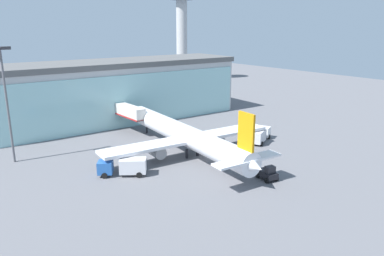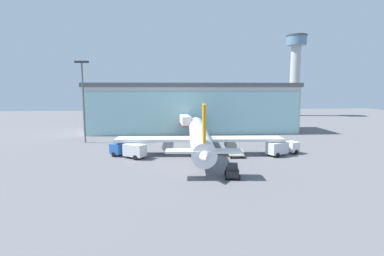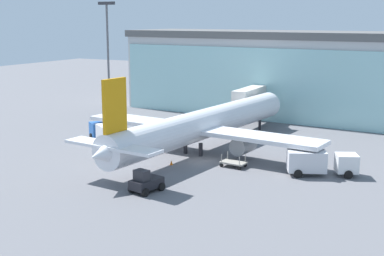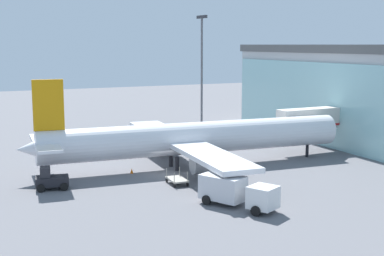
{
  "view_description": "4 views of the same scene",
  "coord_description": "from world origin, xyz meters",
  "px_view_note": "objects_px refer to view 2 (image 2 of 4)",
  "views": [
    {
      "loc": [
        -40.2,
        -46.79,
        22.38
      ],
      "look_at": [
        -1.25,
        3.3,
        4.86
      ],
      "focal_mm": 35.0,
      "sensor_mm": 36.0,
      "label": 1
    },
    {
      "loc": [
        -9.79,
        -53.89,
        13.07
      ],
      "look_at": [
        -3.41,
        4.12,
        5.11
      ],
      "focal_mm": 28.0,
      "sensor_mm": 36.0,
      "label": 2
    },
    {
      "loc": [
        28.08,
        -53.84,
        16.46
      ],
      "look_at": [
        -2.87,
        3.08,
        3.11
      ],
      "focal_mm": 50.0,
      "sensor_mm": 36.0,
      "label": 3
    },
    {
      "loc": [
        53.27,
        -22.97,
        14.29
      ],
      "look_at": [
        -3.9,
        5.23,
        4.32
      ],
      "focal_mm": 50.0,
      "sensor_mm": 36.0,
      "label": 4
    }
  ],
  "objects_px": {
    "apron_light_mast": "(83,95)",
    "safety_cone_wingtip": "(139,152)",
    "jet_bridge": "(184,120)",
    "pushback_tug": "(232,171)",
    "catering_truck": "(129,150)",
    "baggage_cart": "(237,155)",
    "airplane": "(199,136)",
    "safety_cone_nose": "(204,161)",
    "control_tower": "(295,66)",
    "fuel_truck": "(282,148)"
  },
  "relations": [
    {
      "from": "safety_cone_nose",
      "to": "safety_cone_wingtip",
      "type": "height_order",
      "value": "same"
    },
    {
      "from": "airplane",
      "to": "safety_cone_nose",
      "type": "xyz_separation_m",
      "value": [
        -0.18,
        -7.38,
        -3.12
      ]
    },
    {
      "from": "baggage_cart",
      "to": "safety_cone_wingtip",
      "type": "relative_size",
      "value": 5.27
    },
    {
      "from": "airplane",
      "to": "safety_cone_wingtip",
      "type": "distance_m",
      "value": 12.51
    },
    {
      "from": "airplane",
      "to": "pushback_tug",
      "type": "height_order",
      "value": "airplane"
    },
    {
      "from": "safety_cone_wingtip",
      "to": "safety_cone_nose",
      "type": "bearing_deg",
      "value": -36.95
    },
    {
      "from": "fuel_truck",
      "to": "baggage_cart",
      "type": "bearing_deg",
      "value": 163.17
    },
    {
      "from": "control_tower",
      "to": "pushback_tug",
      "type": "relative_size",
      "value": 10.45
    },
    {
      "from": "fuel_truck",
      "to": "catering_truck",
      "type": "bearing_deg",
      "value": 152.4
    },
    {
      "from": "apron_light_mast",
      "to": "safety_cone_nose",
      "type": "xyz_separation_m",
      "value": [
        25.22,
        -21.83,
        -11.04
      ]
    },
    {
      "from": "apron_light_mast",
      "to": "catering_truck",
      "type": "relative_size",
      "value": 2.64
    },
    {
      "from": "catering_truck",
      "to": "safety_cone_wingtip",
      "type": "distance_m",
      "value": 4.25
    },
    {
      "from": "apron_light_mast",
      "to": "safety_cone_wingtip",
      "type": "distance_m",
      "value": 21.64
    },
    {
      "from": "apron_light_mast",
      "to": "baggage_cart",
      "type": "distance_m",
      "value": 38.74
    },
    {
      "from": "control_tower",
      "to": "apron_light_mast",
      "type": "distance_m",
      "value": 100.46
    },
    {
      "from": "control_tower",
      "to": "catering_truck",
      "type": "relative_size",
      "value": 5.03
    },
    {
      "from": "pushback_tug",
      "to": "apron_light_mast",
      "type": "bearing_deg",
      "value": 52.92
    },
    {
      "from": "airplane",
      "to": "fuel_truck",
      "type": "height_order",
      "value": "airplane"
    },
    {
      "from": "catering_truck",
      "to": "pushback_tug",
      "type": "distance_m",
      "value": 21.78
    },
    {
      "from": "catering_truck",
      "to": "airplane",
      "type": "bearing_deg",
      "value": -135.55
    },
    {
      "from": "jet_bridge",
      "to": "pushback_tug",
      "type": "bearing_deg",
      "value": -175.1
    },
    {
      "from": "baggage_cart",
      "to": "pushback_tug",
      "type": "bearing_deg",
      "value": -103.9
    },
    {
      "from": "catering_truck",
      "to": "baggage_cart",
      "type": "bearing_deg",
      "value": -152.34
    },
    {
      "from": "safety_cone_wingtip",
      "to": "pushback_tug",
      "type": "bearing_deg",
      "value": -51.56
    },
    {
      "from": "apron_light_mast",
      "to": "jet_bridge",
      "type": "bearing_deg",
      "value": 13.09
    },
    {
      "from": "catering_truck",
      "to": "control_tower",
      "type": "bearing_deg",
      "value": -96.42
    },
    {
      "from": "airplane",
      "to": "safety_cone_nose",
      "type": "distance_m",
      "value": 8.02
    },
    {
      "from": "fuel_truck",
      "to": "safety_cone_nose",
      "type": "xyz_separation_m",
      "value": [
        -15.97,
        -3.97,
        -1.19
      ]
    },
    {
      "from": "jet_bridge",
      "to": "safety_cone_nose",
      "type": "relative_size",
      "value": 23.69
    },
    {
      "from": "airplane",
      "to": "fuel_truck",
      "type": "xyz_separation_m",
      "value": [
        15.79,
        -3.42,
        -1.93
      ]
    },
    {
      "from": "airplane",
      "to": "fuel_truck",
      "type": "distance_m",
      "value": 16.27
    },
    {
      "from": "baggage_cart",
      "to": "jet_bridge",
      "type": "bearing_deg",
      "value": 110.74
    },
    {
      "from": "control_tower",
      "to": "jet_bridge",
      "type": "bearing_deg",
      "value": -135.45
    },
    {
      "from": "jet_bridge",
      "to": "apron_light_mast",
      "type": "xyz_separation_m",
      "value": [
        -24.17,
        -5.62,
        6.81
      ]
    },
    {
      "from": "jet_bridge",
      "to": "fuel_truck",
      "type": "distance_m",
      "value": 29.16
    },
    {
      "from": "jet_bridge",
      "to": "safety_cone_wingtip",
      "type": "xyz_separation_m",
      "value": [
        -10.78,
        -18.55,
        -4.22
      ]
    },
    {
      "from": "control_tower",
      "to": "safety_cone_wingtip",
      "type": "distance_m",
      "value": 101.18
    },
    {
      "from": "catering_truck",
      "to": "baggage_cart",
      "type": "height_order",
      "value": "catering_truck"
    },
    {
      "from": "airplane",
      "to": "catering_truck",
      "type": "xyz_separation_m",
      "value": [
        -13.54,
        -2.26,
        -1.93
      ]
    },
    {
      "from": "catering_truck",
      "to": "baggage_cart",
      "type": "xyz_separation_m",
      "value": [
        19.95,
        -2.56,
        -0.97
      ]
    },
    {
      "from": "airplane",
      "to": "safety_cone_wingtip",
      "type": "height_order",
      "value": "airplane"
    },
    {
      "from": "apron_light_mast",
      "to": "safety_cone_wingtip",
      "type": "relative_size",
      "value": 34.75
    },
    {
      "from": "control_tower",
      "to": "safety_cone_nose",
      "type": "xyz_separation_m",
      "value": [
        -54.4,
        -82.04,
        -22.39
      ]
    },
    {
      "from": "airplane",
      "to": "safety_cone_wingtip",
      "type": "xyz_separation_m",
      "value": [
        -12.02,
        1.52,
        -3.12
      ]
    },
    {
      "from": "control_tower",
      "to": "safety_cone_wingtip",
      "type": "xyz_separation_m",
      "value": [
        -66.23,
        -73.13,
        -22.39
      ]
    },
    {
      "from": "baggage_cart",
      "to": "pushback_tug",
      "type": "xyz_separation_m",
      "value": [
        -3.82,
        -12.07,
        0.47
      ]
    },
    {
      "from": "jet_bridge",
      "to": "fuel_truck",
      "type": "xyz_separation_m",
      "value": [
        17.02,
        -23.49,
        -3.03
      ]
    },
    {
      "from": "jet_bridge",
      "to": "pushback_tug",
      "type": "height_order",
      "value": "jet_bridge"
    },
    {
      "from": "pushback_tug",
      "to": "fuel_truck",
      "type": "bearing_deg",
      "value": -33.25
    },
    {
      "from": "fuel_truck",
      "to": "safety_cone_nose",
      "type": "bearing_deg",
      "value": 168.61
    }
  ]
}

